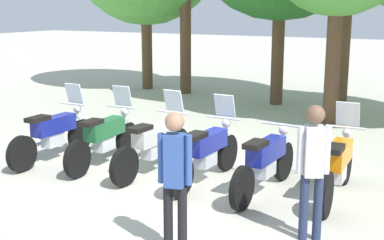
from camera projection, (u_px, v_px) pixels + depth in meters
ground_plane at (178, 178)px, 8.76m from camera, size 80.00×80.00×0.00m
motorcycle_0 at (54, 133)px, 9.70m from camera, size 0.62×2.19×1.37m
motorcycle_1 at (105, 137)px, 9.40m from camera, size 0.62×2.19×1.37m
motorcycle_2 at (154, 143)px, 8.96m from camera, size 0.62×2.19×1.37m
motorcycle_3 at (207, 151)px, 8.47m from camera, size 0.62×2.19×1.37m
motorcycle_4 at (265, 161)px, 7.97m from camera, size 0.62×2.19×0.99m
motorcycle_5 at (338, 165)px, 7.76m from camera, size 0.62×2.19×1.37m
person_1 at (175, 172)px, 5.93m from camera, size 0.41×0.27×1.67m
person_2 at (313, 163)px, 6.26m from camera, size 0.39×0.30×1.69m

